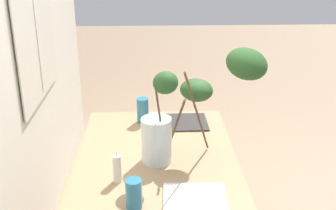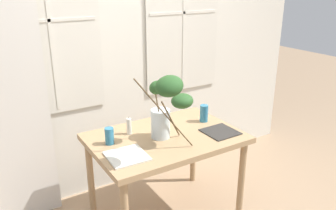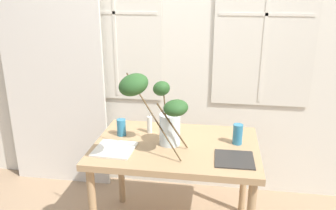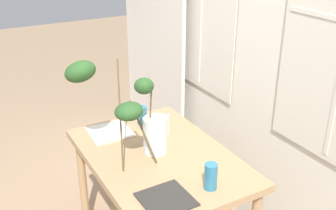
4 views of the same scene
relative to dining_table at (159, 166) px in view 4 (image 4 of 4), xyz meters
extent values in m
cube|color=silver|center=(0.00, 0.76, 0.80)|extent=(4.00, 0.12, 2.93)
cube|color=silver|center=(-1.18, 0.60, 0.54)|extent=(0.93, 0.03, 2.40)
cube|color=tan|center=(0.00, 0.00, 0.06)|extent=(1.15, 0.79, 0.04)
cylinder|color=tan|center=(-0.51, -0.33, -0.31)|extent=(0.05, 0.05, 0.70)
cylinder|color=tan|center=(-0.51, 0.33, -0.31)|extent=(0.05, 0.05, 0.70)
cylinder|color=silver|center=(-0.04, 0.00, 0.19)|extent=(0.15, 0.15, 0.22)
cylinder|color=silver|center=(-0.04, 0.00, 0.12)|extent=(0.13, 0.13, 0.07)
cylinder|color=brown|center=(-0.01, -0.09, 0.26)|extent=(0.21, 0.08, 0.33)
ellipsoid|color=#285123|center=(0.02, -0.19, 0.42)|extent=(0.21, 0.20, 0.12)
cylinder|color=brown|center=(-0.07, -0.02, 0.30)|extent=(0.06, 0.06, 0.41)
ellipsoid|color=#285123|center=(-0.09, -0.04, 0.50)|extent=(0.18, 0.17, 0.13)
cylinder|color=brown|center=(-0.12, -0.18, 0.35)|extent=(0.38, 0.16, 0.52)
ellipsoid|color=#285123|center=(-0.20, -0.37, 0.61)|extent=(0.25, 0.25, 0.19)
cylinder|color=teal|center=(-0.42, 0.10, 0.15)|extent=(0.07, 0.07, 0.12)
cylinder|color=teal|center=(0.42, 0.08, 0.16)|extent=(0.07, 0.07, 0.14)
cube|color=silver|center=(-0.40, -0.15, 0.09)|extent=(0.27, 0.27, 0.01)
cube|color=#2D2B28|center=(0.40, -0.17, 0.09)|extent=(0.25, 0.25, 0.01)
cylinder|color=silver|center=(-0.22, 0.18, 0.15)|extent=(0.04, 0.04, 0.13)
cylinder|color=black|center=(-0.22, 0.18, 0.22)|extent=(0.00, 0.00, 0.01)
camera|label=1|loc=(-1.88, 0.01, 1.10)|focal=45.96mm
camera|label=2|loc=(-1.25, -2.08, 1.22)|focal=36.99mm
camera|label=3|loc=(0.28, -2.21, 1.14)|focal=37.39mm
camera|label=4|loc=(1.84, -0.97, 1.35)|focal=43.33mm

